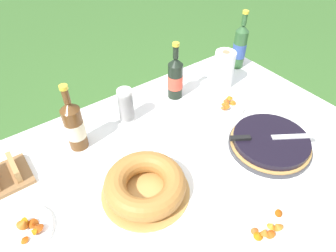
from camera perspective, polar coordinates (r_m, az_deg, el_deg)
The scene contains 14 objects.
ground_plane at distance 1.85m, azimuth 2.00°, elevation -21.41°, with size 16.00×16.00×0.00m, color #3D6B2D.
garden_table at distance 1.31m, azimuth 2.66°, elevation -8.98°, with size 1.76×1.19×0.69m.
tablecloth at distance 1.28m, azimuth 2.72°, elevation -7.77°, with size 1.77×1.20×0.10m.
berry_tart at distance 1.39m, azimuth 18.88°, elevation -3.03°, with size 0.36×0.36×0.06m.
serving_knife at distance 1.36m, azimuth 18.06°, elevation -2.06°, with size 0.33×0.22×0.01m.
bundt_cake at distance 1.15m, azimuth -4.38°, elevation -11.10°, with size 0.34×0.34×0.09m.
cup_stack at distance 1.43m, azimuth -8.03°, elevation 3.91°, with size 0.07×0.07×0.18m.
cider_bottle_green at distance 1.86m, azimuth 13.51°, elevation 14.50°, with size 0.08×0.08×0.34m.
cider_bottle_amber at distance 1.32m, azimuth -17.44°, elevation 0.12°, with size 0.08×0.08×0.32m.
juice_bottle_red at distance 1.56m, azimuth 1.40°, elevation 9.16°, with size 0.08×0.08×0.31m.
snack_plate_near at distance 1.57m, azimuth 10.85°, elevation 3.96°, with size 0.21×0.21×0.06m.
snack_plate_left at distance 1.14m, azimuth 18.75°, elevation -17.98°, with size 0.23×0.23×0.06m.
snack_plate_right at distance 1.19m, azimuth -25.63°, elevation -17.34°, with size 0.20×0.20×0.06m.
paper_towel_roll at distance 1.68m, azimuth 10.56°, elevation 10.60°, with size 0.11×0.11×0.21m.
Camera 1 is at (-0.53, -0.63, 1.66)m, focal length 32.00 mm.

